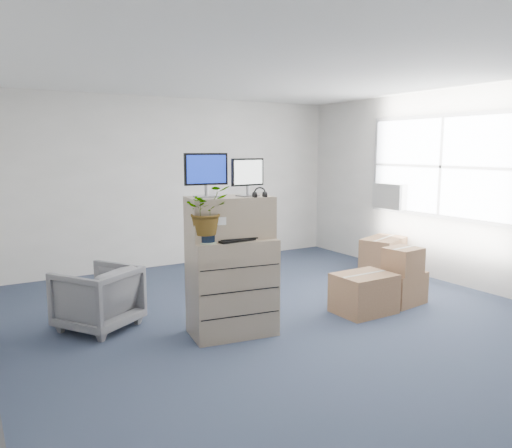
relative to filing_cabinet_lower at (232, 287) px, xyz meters
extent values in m
plane|color=#23293F|center=(0.73, -0.14, -0.51)|extent=(7.00, 7.00, 0.00)
cube|color=#BCBAB2|center=(0.73, 3.37, 0.89)|extent=(6.00, 0.02, 2.80)
cube|color=#BCBAB2|center=(3.74, -0.14, 0.89)|extent=(0.02, 7.00, 2.80)
cube|color=gray|center=(3.69, 0.36, 1.19)|extent=(0.06, 2.72, 1.52)
cube|color=white|center=(3.66, 0.36, 1.19)|extent=(0.01, 2.60, 1.40)
cube|color=silver|center=(3.60, 1.26, 0.69)|extent=(0.24, 0.60, 0.40)
cube|color=gray|center=(0.00, 0.00, 0.00)|extent=(0.95, 0.66, 1.03)
cube|color=gray|center=(0.01, 0.05, 0.73)|extent=(0.94, 0.56, 0.44)
cube|color=#99999E|center=(-0.24, 0.09, 0.96)|extent=(0.26, 0.20, 0.02)
cylinder|color=#99999E|center=(-0.24, 0.09, 1.02)|extent=(0.04, 0.04, 0.11)
cube|color=black|center=(-0.24, 0.09, 1.24)|extent=(0.46, 0.09, 0.33)
cube|color=navy|center=(-0.24, 0.07, 1.24)|extent=(0.41, 0.06, 0.28)
cube|color=#99999E|center=(0.19, -0.02, 0.96)|extent=(0.23, 0.18, 0.01)
cylinder|color=#99999E|center=(0.19, -0.02, 1.02)|extent=(0.03, 0.03, 0.09)
cube|color=black|center=(0.19, -0.02, 1.20)|extent=(0.40, 0.08, 0.28)
cube|color=white|center=(0.19, -0.03, 1.20)|extent=(0.36, 0.05, 0.25)
torus|color=black|center=(0.24, -0.17, 0.99)|extent=(0.14, 0.03, 0.14)
cube|color=black|center=(0.00, -0.12, 0.53)|extent=(0.46, 0.23, 0.02)
ellipsoid|color=silver|center=(0.31, -0.17, 0.53)|extent=(0.11, 0.07, 0.04)
cylinder|color=#9A9EA2|center=(0.08, 0.06, 0.64)|extent=(0.07, 0.07, 0.25)
cube|color=silver|center=(-0.03, 0.05, 0.52)|extent=(0.06, 0.05, 0.02)
cube|color=black|center=(-0.03, 0.05, 0.58)|extent=(0.06, 0.03, 0.11)
cube|color=black|center=(0.31, 0.07, 0.54)|extent=(0.25, 0.21, 0.06)
cube|color=#3F9FD9|center=(0.40, 0.06, 0.62)|extent=(0.23, 0.14, 0.08)
cylinder|color=#A0BA96|center=(-0.32, -0.08, 0.52)|extent=(0.20, 0.20, 0.02)
cylinder|color=black|center=(-0.32, -0.08, 0.59)|extent=(0.17, 0.17, 0.13)
imported|color=#1E5719|center=(-0.32, -0.08, 0.79)|extent=(0.53, 0.57, 0.38)
imported|color=#5D5E62|center=(-1.19, 0.88, -0.13)|extent=(0.99, 0.98, 0.76)
cube|color=brown|center=(1.68, -0.21, -0.28)|extent=(0.69, 0.54, 0.48)
cube|color=brown|center=(2.35, -0.17, -0.31)|extent=(0.62, 0.53, 0.41)
cube|color=brown|center=(2.32, -0.23, 0.06)|extent=(0.46, 0.42, 0.32)
cube|color=brown|center=(3.33, 1.10, -0.23)|extent=(0.91, 0.76, 0.56)
camera|label=1|loc=(-2.41, -4.52, 1.44)|focal=35.00mm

